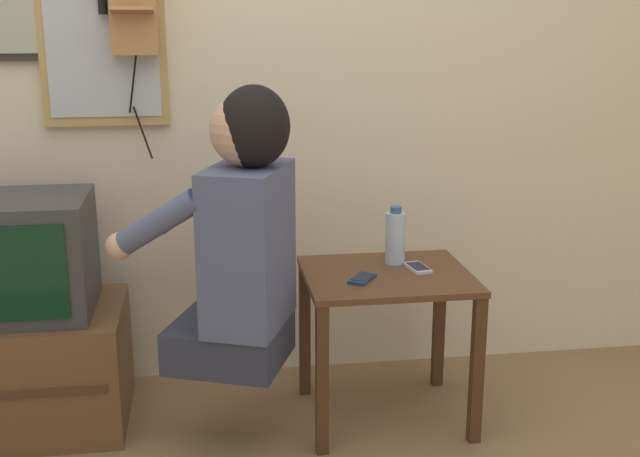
% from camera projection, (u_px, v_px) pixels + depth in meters
% --- Properties ---
extents(wall_back, '(6.80, 0.05, 2.55)m').
position_uv_depth(wall_back, '(227.00, 54.00, 2.99)').
color(wall_back, beige).
rests_on(wall_back, ground_plane).
extents(side_table, '(0.58, 0.49, 0.55)m').
position_uv_depth(side_table, '(387.00, 302.00, 2.82)').
color(side_table, '#51331E').
rests_on(side_table, ground_plane).
extents(person, '(0.61, 0.52, 0.91)m').
position_uv_depth(person, '(240.00, 232.00, 2.54)').
color(person, '#2D3347').
rests_on(person, ground_plane).
extents(tv_stand, '(0.75, 0.51, 0.43)m').
position_uv_depth(tv_stand, '(18.00, 368.00, 2.83)').
color(tv_stand, brown).
rests_on(tv_stand, ground_plane).
extents(television, '(0.54, 0.41, 0.40)m').
position_uv_depth(television, '(9.00, 256.00, 2.71)').
color(television, '#38383A').
rests_on(television, tv_stand).
extents(framed_picture, '(0.37, 0.03, 0.39)m').
position_uv_depth(framed_picture, '(20.00, 5.00, 2.81)').
color(framed_picture, '#2D2823').
extents(wall_mirror, '(0.45, 0.03, 0.69)m').
position_uv_depth(wall_mirror, '(102.00, 30.00, 2.87)').
color(wall_mirror, tan).
extents(cell_phone_held, '(0.12, 0.14, 0.01)m').
position_uv_depth(cell_phone_held, '(362.00, 278.00, 2.72)').
color(cell_phone_held, navy).
rests_on(cell_phone_held, side_table).
extents(cell_phone_spare, '(0.08, 0.13, 0.01)m').
position_uv_depth(cell_phone_spare, '(418.00, 268.00, 2.83)').
color(cell_phone_spare, silver).
rests_on(cell_phone_spare, side_table).
extents(water_bottle, '(0.07, 0.07, 0.21)m').
position_uv_depth(water_bottle, '(395.00, 237.00, 2.88)').
color(water_bottle, '#ADC6DB').
rests_on(water_bottle, side_table).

